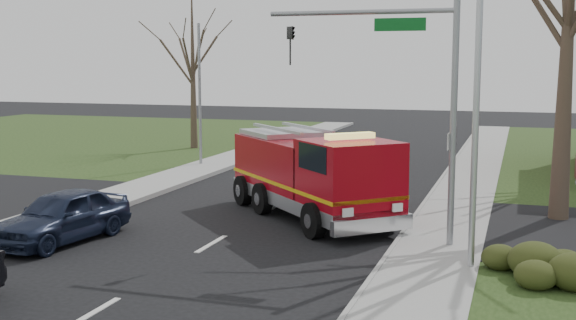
% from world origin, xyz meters
% --- Properties ---
extents(ground, '(120.00, 120.00, 0.00)m').
position_xyz_m(ground, '(0.00, 0.00, 0.00)').
color(ground, black).
rests_on(ground, ground).
extents(sidewalk_right, '(2.40, 80.00, 0.15)m').
position_xyz_m(sidewalk_right, '(6.20, 0.00, 0.07)').
color(sidewalk_right, gray).
rests_on(sidewalk_right, ground).
extents(sidewalk_left, '(2.40, 80.00, 0.15)m').
position_xyz_m(sidewalk_left, '(-6.20, 0.00, 0.07)').
color(sidewalk_left, gray).
rests_on(sidewalk_left, ground).
extents(hedge_corner, '(2.80, 2.00, 0.90)m').
position_xyz_m(hedge_corner, '(9.00, -1.00, 0.58)').
color(hedge_corner, '#293212').
rests_on(hedge_corner, lawn_right).
extents(bare_tree_left, '(4.50, 4.50, 9.00)m').
position_xyz_m(bare_tree_left, '(-10.00, 20.00, 5.56)').
color(bare_tree_left, '#392A21').
rests_on(bare_tree_left, ground).
extents(traffic_signal_mast, '(5.29, 0.18, 6.80)m').
position_xyz_m(traffic_signal_mast, '(5.21, 1.50, 4.71)').
color(traffic_signal_mast, gray).
rests_on(traffic_signal_mast, ground).
extents(streetlight_pole, '(1.48, 0.16, 8.40)m').
position_xyz_m(streetlight_pole, '(7.14, -0.50, 4.55)').
color(streetlight_pole, '#B7BABF').
rests_on(streetlight_pole, ground).
extents(utility_pole_far, '(0.14, 0.14, 7.00)m').
position_xyz_m(utility_pole_far, '(-6.80, 14.00, 3.50)').
color(utility_pole_far, gray).
rests_on(utility_pole_far, ground).
extents(fire_engine, '(7.06, 7.26, 3.05)m').
position_xyz_m(fire_engine, '(1.78, 4.24, 1.38)').
color(fire_engine, maroon).
rests_on(fire_engine, ground).
extents(parked_car_maroon, '(2.44, 4.69, 1.52)m').
position_xyz_m(parked_car_maroon, '(-4.20, -1.04, 0.76)').
color(parked_car_maroon, '#192138').
rests_on(parked_car_maroon, ground).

